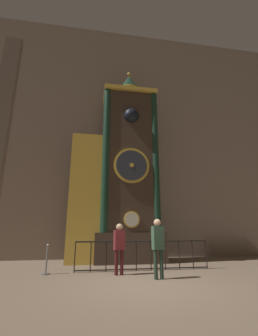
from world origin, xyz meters
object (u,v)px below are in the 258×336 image
visitor_near (119,243)px  stanchion_post (46,265)px  visitor_far (158,242)px  clock_tower (120,173)px

visitor_near → stanchion_post: size_ratio=1.70×
visitor_far → visitor_near: bearing=135.6°
visitor_far → stanchion_post: bearing=151.1°
clock_tower → visitor_near: (-0.35, -2.78, -3.11)m
stanchion_post → visitor_near: bearing=-12.1°
clock_tower → stanchion_post: size_ratio=10.44×
clock_tower → visitor_far: (0.74, -3.58, -3.03)m
clock_tower → stanchion_post: clock_tower is taller
clock_tower → visitor_near: bearing=-97.2°
visitor_far → stanchion_post: visitor_far is taller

